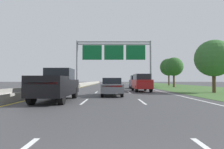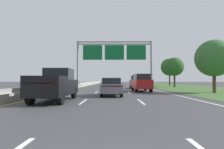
{
  "view_description": "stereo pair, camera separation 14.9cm",
  "coord_description": "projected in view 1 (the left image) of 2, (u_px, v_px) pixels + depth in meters",
  "views": [
    {
      "loc": [
        -0.07,
        -1.42,
        1.39
      ],
      "look_at": [
        -0.12,
        26.6,
        2.23
      ],
      "focal_mm": 29.66,
      "sensor_mm": 36.0,
      "label": 1
    },
    {
      "loc": [
        0.07,
        -1.42,
        1.39
      ],
      "look_at": [
        -0.12,
        26.6,
        2.23
      ],
      "focal_mm": 29.66,
      "sensor_mm": 36.0,
      "label": 2
    }
  ],
  "objects": [
    {
      "name": "car_red_right_lane_suv",
      "position": [
        142.0,
        82.0,
        22.56
      ],
      "size": [
        2.02,
        4.75,
        2.11
      ],
      "rotation": [
        0.0,
        0.0,
        1.6
      ],
      "color": "maroon",
      "rests_on": "ground"
    },
    {
      "name": "roadside_tree_near",
      "position": [
        214.0,
        58.0,
        20.09
      ],
      "size": [
        3.98,
        3.98,
        5.76
      ],
      "color": "#4C3823",
      "rests_on": "ground"
    },
    {
      "name": "roadside_tree_far",
      "position": [
        169.0,
        67.0,
        46.77
      ],
      "size": [
        4.36,
        4.36,
        6.85
      ],
      "color": "#4C3823",
      "rests_on": "ground"
    },
    {
      "name": "overhead_sign_gantry",
      "position": [
        114.0,
        54.0,
        36.8
      ],
      "size": [
        15.06,
        0.42,
        9.25
      ],
      "color": "gray",
      "rests_on": "ground"
    },
    {
      "name": "grass_verge_right",
      "position": [
        183.0,
        87.0,
        36.35
      ],
      "size": [
        14.0,
        110.0,
        0.02
      ],
      "primitive_type": "cube",
      "color": "#3D602D",
      "rests_on": "ground"
    },
    {
      "name": "car_navy_right_lane_suv",
      "position": [
        136.0,
        82.0,
        30.12
      ],
      "size": [
        2.03,
        4.75,
        2.11
      ],
      "rotation": [
        0.0,
        0.0,
        1.54
      ],
      "color": "#161E47",
      "rests_on": "ground"
    },
    {
      "name": "ground_plane",
      "position": [
        113.0,
        87.0,
        36.37
      ],
      "size": [
        220.0,
        220.0,
        0.0
      ],
      "primitive_type": "plane",
      "color": "#3D3D3F"
    },
    {
      "name": "car_grey_centre_lane_sedan",
      "position": [
        112.0,
        86.0,
        16.43
      ],
      "size": [
        1.94,
        4.45,
        1.57
      ],
      "rotation": [
        0.0,
        0.0,
        1.6
      ],
      "color": "slate",
      "rests_on": "ground"
    },
    {
      "name": "lane_striping",
      "position": [
        113.0,
        87.0,
        35.91
      ],
      "size": [
        11.96,
        106.0,
        0.01
      ],
      "color": "white",
      "rests_on": "ground"
    },
    {
      "name": "roadside_tree_mid",
      "position": [
        174.0,
        67.0,
        35.88
      ],
      "size": [
        3.59,
        3.59,
        5.79
      ],
      "color": "#4C3823",
      "rests_on": "ground"
    },
    {
      "name": "pickup_truck_black",
      "position": [
        57.0,
        85.0,
        12.3
      ],
      "size": [
        2.02,
        5.41,
        2.2
      ],
      "rotation": [
        0.0,
        0.0,
        1.57
      ],
      "color": "black",
      "rests_on": "ground"
    },
    {
      "name": "median_barrier_concrete",
      "position": [
        79.0,
        85.0,
        36.39
      ],
      "size": [
        0.6,
        110.0,
        0.85
      ],
      "color": "#99968E",
      "rests_on": "ground"
    }
  ]
}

